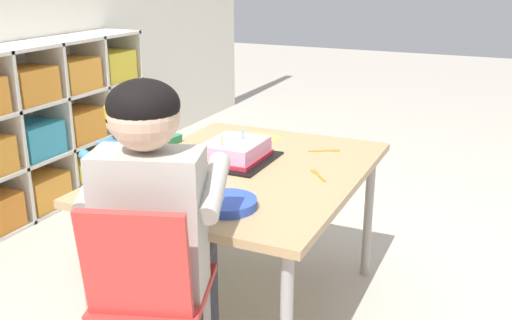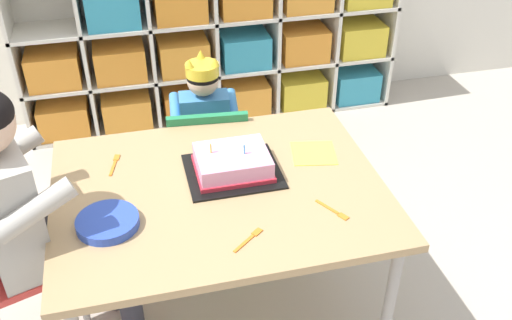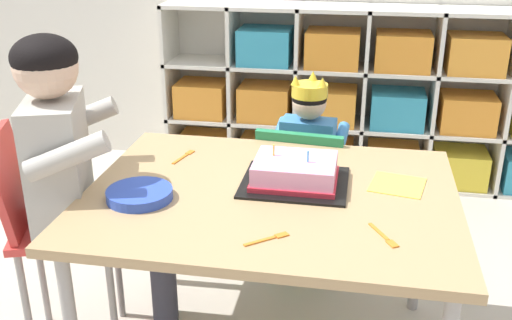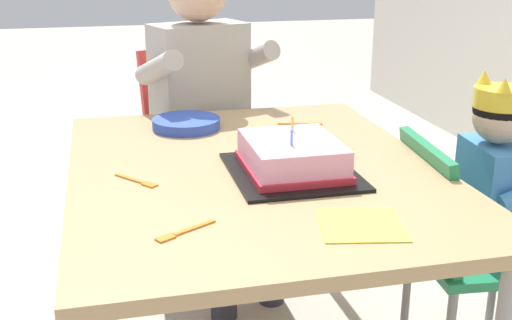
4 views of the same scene
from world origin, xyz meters
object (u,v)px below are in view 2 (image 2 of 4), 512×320
(fork_at_table_front_edge, at_px, (334,211))
(adult_helper_seated, at_px, (28,203))
(classroom_chair_adult_side, at_px, (3,264))
(fork_beside_plate_stack, at_px, (250,238))
(child_with_crown, at_px, (204,118))
(classroom_chair_blue, at_px, (208,156))
(paper_plate_stack, at_px, (108,222))
(birthday_cake_on_tray, at_px, (233,164))
(activity_table, at_px, (219,199))
(fork_near_cake_tray, at_px, (115,163))

(fork_at_table_front_edge, bearing_deg, adult_helper_seated, 47.64)
(classroom_chair_adult_side, bearing_deg, fork_beside_plate_stack, -125.67)
(classroom_chair_adult_side, relative_size, fork_beside_plate_stack, 7.18)
(child_with_crown, height_order, adult_helper_seated, adult_helper_seated)
(fork_beside_plate_stack, bearing_deg, fork_at_table_front_edge, 153.27)
(classroom_chair_blue, bearing_deg, fork_beside_plate_stack, 95.11)
(paper_plate_stack, bearing_deg, classroom_chair_blue, 57.50)
(birthday_cake_on_tray, xyz_separation_m, fork_beside_plate_stack, (-0.02, -0.35, -0.03))
(fork_at_table_front_edge, height_order, fork_beside_plate_stack, same)
(birthday_cake_on_tray, bearing_deg, fork_beside_plate_stack, -93.74)
(classroom_chair_blue, xyz_separation_m, classroom_chair_adult_side, (-0.77, -0.59, 0.09))
(activity_table, distance_m, adult_helper_seated, 0.61)
(fork_beside_plate_stack, bearing_deg, paper_plate_stack, -60.44)
(child_with_crown, relative_size, paper_plate_stack, 4.30)
(child_with_crown, bearing_deg, fork_at_table_front_edge, 113.09)
(classroom_chair_adult_side, distance_m, adult_helper_seated, 0.23)
(adult_helper_seated, bearing_deg, fork_beside_plate_stack, -131.50)
(paper_plate_stack, xyz_separation_m, fork_at_table_front_edge, (0.70, -0.10, -0.01))
(classroom_chair_blue, distance_m, fork_at_table_front_edge, 0.84)
(activity_table, height_order, classroom_chair_blue, classroom_chair_blue)
(adult_helper_seated, relative_size, fork_at_table_front_edge, 8.91)
(activity_table, height_order, child_with_crown, child_with_crown)
(activity_table, xyz_separation_m, birthday_cake_on_tray, (0.06, 0.07, 0.08))
(classroom_chair_blue, height_order, paper_plate_stack, classroom_chair_blue)
(child_with_crown, distance_m, paper_plate_stack, 0.89)
(paper_plate_stack, height_order, fork_beside_plate_stack, paper_plate_stack)
(classroom_chair_adult_side, xyz_separation_m, fork_beside_plate_stack, (0.76, -0.23, 0.15))
(paper_plate_stack, distance_m, fork_at_table_front_edge, 0.71)
(fork_beside_plate_stack, bearing_deg, activity_table, -120.40)
(classroom_chair_adult_side, distance_m, birthday_cake_on_tray, 0.81)
(classroom_chair_adult_side, bearing_deg, paper_plate_stack, -119.64)
(classroom_chair_blue, distance_m, paper_plate_stack, 0.82)
(classroom_chair_adult_side, relative_size, paper_plate_stack, 4.06)
(child_with_crown, relative_size, birthday_cake_on_tray, 2.56)
(classroom_chair_blue, relative_size, child_with_crown, 0.80)
(child_with_crown, distance_m, fork_beside_plate_stack, 0.94)
(classroom_chair_blue, distance_m, birthday_cake_on_tray, 0.54)
(child_with_crown, xyz_separation_m, adult_helper_seated, (-0.66, -0.66, 0.16))
(fork_near_cake_tray, distance_m, fork_beside_plate_stack, 0.63)
(classroom_chair_blue, relative_size, adult_helper_seated, 0.61)
(adult_helper_seated, relative_size, birthday_cake_on_tray, 3.33)
(fork_beside_plate_stack, bearing_deg, classroom_chair_adult_side, -55.62)
(classroom_chair_adult_side, height_order, fork_at_table_front_edge, classroom_chair_adult_side)
(fork_near_cake_tray, bearing_deg, fork_beside_plate_stack, 50.91)
(fork_near_cake_tray, bearing_deg, classroom_chair_adult_side, -40.37)
(classroom_chair_adult_side, height_order, paper_plate_stack, classroom_chair_adult_side)
(activity_table, relative_size, fork_at_table_front_edge, 9.14)
(birthday_cake_on_tray, relative_size, fork_near_cake_tray, 2.49)
(adult_helper_seated, bearing_deg, paper_plate_stack, -133.25)
(activity_table, relative_size, classroom_chair_adult_side, 1.41)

